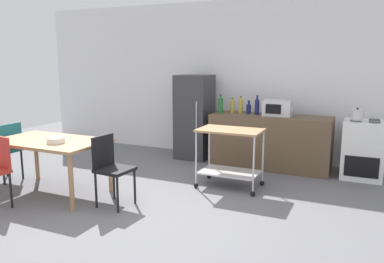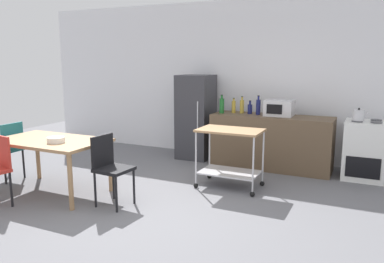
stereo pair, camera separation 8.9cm
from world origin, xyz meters
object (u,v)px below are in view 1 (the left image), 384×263
object	(u,v)px
refrigerator	(194,117)
bottle_vinegar	(241,106)
chair_teal	(6,148)
chair_black	(111,165)
bottle_sesame_oil	(232,107)
dining_table	(50,146)
stove_oven	(363,149)
bottle_hot_sauce	(249,108)
kitchen_cart	(230,148)
bottle_olive_oil	(221,105)
kettle	(357,115)
bottle_soy_sauce	(257,106)
fruit_bowl	(56,140)
microwave	(278,108)

from	to	relation	value
refrigerator	bottle_vinegar	bearing A→B (deg)	-0.85
chair_teal	chair_black	world-z (taller)	same
refrigerator	bottle_sesame_oil	size ratio (longest dim) A/B	5.88
bottle_vinegar	refrigerator	bearing A→B (deg)	179.15
refrigerator	bottle_vinegar	size ratio (longest dim) A/B	5.26
dining_table	stove_oven	distance (m)	4.64
chair_black	bottle_hot_sauce	size ratio (longest dim) A/B	3.87
kitchen_cart	bottle_olive_oil	xyz separation A→B (m)	(-0.59, 1.18, 0.46)
chair_black	bottle_hot_sauce	bearing A→B (deg)	-16.96
bottle_sesame_oil	kettle	world-z (taller)	bottle_sesame_oil
bottle_soy_sauce	fruit_bowl	xyz separation A→B (m)	(-1.95, -2.67, -0.25)
chair_teal	fruit_bowl	world-z (taller)	chair_teal
fruit_bowl	kettle	bearing A→B (deg)	35.95
dining_table	bottle_soy_sauce	size ratio (longest dim) A/B	4.59
refrigerator	bottle_hot_sauce	distance (m)	1.07
bottle_olive_oil	bottle_hot_sauce	world-z (taller)	bottle_olive_oil
stove_oven	bottle_sesame_oil	world-z (taller)	bottle_sesame_oil
chair_black	refrigerator	distance (m)	2.66
chair_black	bottle_hot_sauce	xyz separation A→B (m)	(1.01, 2.62, 0.47)
bottle_olive_oil	bottle_sesame_oil	bearing A→B (deg)	35.77
bottle_soy_sauce	bottle_hot_sauce	bearing A→B (deg)	166.53
bottle_olive_oil	dining_table	bearing A→B (deg)	-122.31
dining_table	microwave	bearing A→B (deg)	45.19
bottle_sesame_oil	kettle	bearing A→B (deg)	-3.70
stove_oven	fruit_bowl	xyz separation A→B (m)	(-3.65, -2.66, 0.33)
microwave	bottle_sesame_oil	bearing A→B (deg)	177.89
refrigerator	bottle_soy_sauce	world-z (taller)	refrigerator
bottle_vinegar	bottle_sesame_oil	bearing A→B (deg)	-165.78
bottle_vinegar	kettle	distance (m)	1.89
dining_table	bottle_vinegar	world-z (taller)	bottle_vinegar
stove_oven	bottle_hot_sauce	bearing A→B (deg)	178.51
stove_oven	dining_table	bearing A→B (deg)	-146.68
microwave	kettle	bearing A→B (deg)	-4.75
kettle	microwave	bearing A→B (deg)	175.25
stove_oven	bottle_olive_oil	xyz separation A→B (m)	(-2.32, -0.09, 0.59)
dining_table	kitchen_cart	xyz separation A→B (m)	(2.14, 1.27, -0.10)
bottle_olive_oil	bottle_soy_sauce	world-z (taller)	bottle_soy_sauce
microwave	kettle	distance (m)	1.22
dining_table	bottle_olive_oil	bearing A→B (deg)	57.69
microwave	chair_teal	bearing A→B (deg)	-145.77
bottle_vinegar	chair_teal	bearing A→B (deg)	-139.30
chair_teal	bottle_olive_oil	distance (m)	3.50
dining_table	kettle	size ratio (longest dim) A/B	6.26
stove_oven	microwave	xyz separation A→B (m)	(-1.34, 0.00, 0.58)
kitchen_cart	bottle_sesame_oil	world-z (taller)	bottle_sesame_oil
chair_black	kitchen_cart	distance (m)	1.71
microwave	fruit_bowl	world-z (taller)	microwave
chair_black	kettle	world-z (taller)	kettle
bottle_vinegar	kettle	world-z (taller)	bottle_vinegar
chair_black	bottle_vinegar	xyz separation A→B (m)	(0.85, 2.64, 0.50)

